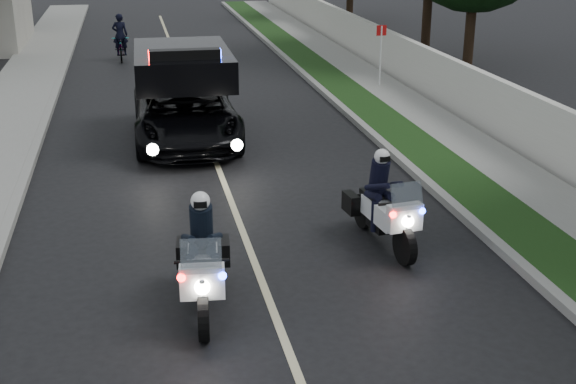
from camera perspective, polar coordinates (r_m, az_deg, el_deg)
ground at (r=9.85m, az=0.35°, el=-12.61°), size 120.00×120.00×0.00m
curb_right at (r=19.73m, az=5.97°, el=4.62°), size 0.20×60.00×0.15m
grass_verge at (r=19.95m, az=7.89°, el=4.72°), size 1.20×60.00×0.16m
sidewalk_right at (r=20.41m, az=11.35°, el=4.87°), size 1.40×60.00×0.16m
property_wall at (r=20.66m, az=14.05°, el=6.76°), size 0.22×60.00×1.50m
curb_left at (r=19.00m, az=-18.39°, el=3.06°), size 0.20×60.00×0.15m
lane_marking at (r=18.95m, az=-5.98°, el=3.74°), size 0.12×50.00×0.01m
police_moto_left at (r=11.14m, az=-6.26°, el=-8.58°), size 0.92×2.09×1.73m
police_moto_right at (r=13.17m, az=7.03°, el=-3.88°), size 0.92×2.03×1.67m
police_suv at (r=19.20m, az=-7.59°, el=3.87°), size 2.56×5.38×2.60m
bicycle at (r=30.32m, az=-12.33°, el=9.60°), size 0.67×1.82×0.95m
cyclist at (r=30.32m, az=-12.33°, el=9.60°), size 0.57×0.38×1.57m
sign_post at (r=24.79m, az=6.83°, el=7.62°), size 0.34×0.34×2.11m
tree_right_c at (r=28.93m, az=13.25°, el=9.04°), size 6.85×6.85×9.21m
tree_right_d at (r=31.32m, az=10.19°, el=10.07°), size 7.67×7.67×12.04m
tree_right_e at (r=41.88m, az=4.62°, el=12.81°), size 5.43×5.43×8.15m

